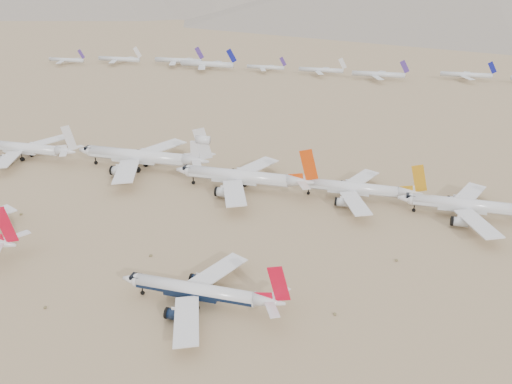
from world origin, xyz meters
TOP-DOWN VIEW (x-y plane):
  - ground at (0.00, 0.00)m, footprint 7000.00×7000.00m
  - main_airliner at (-7.54, -3.37)m, footprint 41.03×40.07m
  - row2_navy_widebody at (61.16, 65.71)m, footprint 45.76×44.75m
  - row2_gold_tail at (23.08, 70.51)m, footprint 44.28×43.30m
  - row2_orange_tail at (-18.68, 68.21)m, footprint 52.10×50.97m
  - row2_white_trijet at (-64.53, 77.50)m, footprint 57.39×56.09m
  - row2_white_twin at (-120.55, 75.53)m, footprint 48.27×47.23m
  - distant_storage_row at (26.88, 312.56)m, footprint 659.17×60.94m
  - desert_scrub at (-20.73, -21.89)m, footprint 233.60×121.67m

SIDE VIEW (x-z plane):
  - ground at x=0.00m, z-range 0.00..0.00m
  - desert_scrub at x=-20.73m, z-range -0.03..0.60m
  - main_airliner at x=-7.54m, z-range -3.26..11.22m
  - row2_gold_tail at x=23.08m, z-range -3.47..12.29m
  - distant_storage_row at x=26.88m, z-range -3.64..12.46m
  - row2_navy_widebody at x=61.16m, z-range -3.59..12.68m
  - row2_white_twin at x=-120.55m, z-range -3.77..13.48m
  - row2_orange_tail at x=-18.68m, z-range -4.08..14.51m
  - row2_white_trijet at x=-64.53m, z-range -4.28..16.06m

